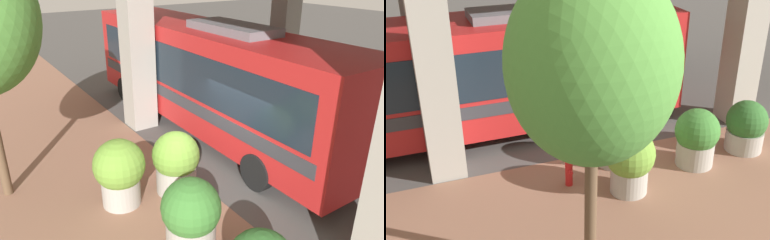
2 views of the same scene
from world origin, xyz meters
The scene contains 9 objects.
ground_plane centered at (0.00, 0.00, 0.00)m, with size 80.00×80.00×0.00m, color #474442.
sidewalk_strip centered at (-3.00, 0.00, 0.01)m, with size 6.00×40.00×0.02m.
bus centered at (2.34, 3.09, 2.05)m, with size 2.72×12.02×3.79m.
fire_hydrant centered at (-1.26, 1.81, 0.44)m, with size 0.39×0.19×0.87m.
planter_front centered at (-1.53, -1.76, 0.84)m, with size 1.20×1.20×1.64m.
planter_middle centered at (-2.06, 0.51, 0.90)m, with size 1.24×1.24×1.70m.
planter_back centered at (-1.35, -3.55, 0.75)m, with size 1.16×1.16×1.52m.
planter_extra centered at (-0.66, 0.25, 0.83)m, with size 1.20×1.20×1.64m.
street_tree_near centered at (-4.31, 2.50, 4.35)m, with size 2.86×2.86×6.08m.
Camera 2 is at (-11.00, 5.36, 6.93)m, focal length 45.00 mm.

